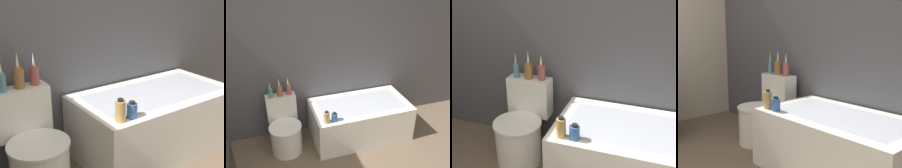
{
  "view_description": "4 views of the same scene",
  "coord_description": "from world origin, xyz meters",
  "views": [
    {
      "loc": [
        -0.89,
        -0.21,
        1.52
      ],
      "look_at": [
        0.32,
        1.53,
        0.77
      ],
      "focal_mm": 50.0,
      "sensor_mm": 36.0,
      "label": 1
    },
    {
      "loc": [
        -0.43,
        -1.3,
        2.54
      ],
      "look_at": [
        0.48,
        1.52,
        1.0
      ],
      "focal_mm": 42.0,
      "sensor_mm": 36.0,
      "label": 2
    },
    {
      "loc": [
        0.96,
        -0.52,
        1.89
      ],
      "look_at": [
        0.28,
        1.47,
        0.94
      ],
      "focal_mm": 50.0,
      "sensor_mm": 36.0,
      "label": 3
    },
    {
      "loc": [
        2.44,
        -0.28,
        1.27
      ],
      "look_at": [
        0.42,
        1.52,
        0.76
      ],
      "focal_mm": 50.0,
      "sensor_mm": 36.0,
      "label": 4
    }
  ],
  "objects": [
    {
      "name": "wall_back_tiled",
      "position": [
        0.0,
        2.11,
        1.3
      ],
      "size": [
        6.4,
        0.06,
        2.6
      ],
      "color": "#4C4C51",
      "rests_on": "ground_plane"
    },
    {
      "name": "shampoo_bottle_short",
      "position": [
        0.39,
        1.39,
        0.6
      ],
      "size": [
        0.08,
        0.08,
        0.13
      ],
      "color": "#335999",
      "rests_on": "bathtub"
    },
    {
      "name": "vase_bronze",
      "position": [
        -0.1,
        1.94,
        0.82
      ],
      "size": [
        0.07,
        0.07,
        0.25
      ],
      "color": "#994C47",
      "rests_on": "toilet"
    },
    {
      "name": "shampoo_bottle_tall",
      "position": [
        0.28,
        1.38,
        0.62
      ],
      "size": [
        0.07,
        0.07,
        0.17
      ],
      "color": "tan",
      "rests_on": "bathtub"
    },
    {
      "name": "toilet",
      "position": [
        -0.23,
        1.72,
        0.3
      ],
      "size": [
        0.44,
        0.6,
        0.73
      ],
      "color": "white",
      "rests_on": "ground"
    },
    {
      "name": "vase_gold",
      "position": [
        -0.35,
        1.91,
        0.82
      ],
      "size": [
        0.06,
        0.06,
        0.25
      ],
      "color": "teal",
      "rests_on": "toilet"
    },
    {
      "name": "vase_silver",
      "position": [
        -0.23,
        1.92,
        0.82
      ],
      "size": [
        0.08,
        0.08,
        0.27
      ],
      "color": "olive",
      "rests_on": "toilet"
    },
    {
      "name": "bathtub",
      "position": [
        0.87,
        1.67,
        0.27
      ],
      "size": [
        1.41,
        0.77,
        0.54
      ],
      "color": "white",
      "rests_on": "ground"
    }
  ]
}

